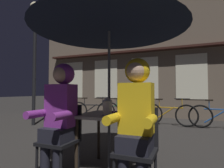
{
  "coord_description": "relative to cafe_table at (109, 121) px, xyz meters",
  "views": [
    {
      "loc": [
        0.95,
        -2.23,
        1.04
      ],
      "look_at": [
        0.0,
        0.1,
        1.15
      ],
      "focal_mm": 28.71,
      "sensor_mm": 36.0,
      "label": 1
    }
  ],
  "objects": [
    {
      "name": "cafe_table",
      "position": [
        0.0,
        0.0,
        0.0
      ],
      "size": [
        0.72,
        0.72,
        0.74
      ],
      "color": "#B2AD9E",
      "rests_on": "ground_plane"
    },
    {
      "name": "patio_umbrella",
      "position": [
        0.0,
        0.0,
        1.42
      ],
      "size": [
        2.1,
        2.1,
        2.31
      ],
      "color": "#4C4C51",
      "rests_on": "ground_plane"
    },
    {
      "name": "lantern",
      "position": [
        0.02,
        -0.11,
        0.22
      ],
      "size": [
        0.11,
        0.11,
        0.23
      ],
      "color": "white",
      "rests_on": "cafe_table"
    },
    {
      "name": "chair_left",
      "position": [
        -0.48,
        -0.37,
        -0.15
      ],
      "size": [
        0.4,
        0.4,
        0.87
      ],
      "color": "black",
      "rests_on": "ground_plane"
    },
    {
      "name": "chair_right",
      "position": [
        0.48,
        -0.37,
        -0.15
      ],
      "size": [
        0.4,
        0.4,
        0.87
      ],
      "color": "black",
      "rests_on": "ground_plane"
    },
    {
      "name": "person_left_hooded",
      "position": [
        -0.48,
        -0.43,
        0.21
      ],
      "size": [
        0.45,
        0.56,
        1.4
      ],
      "color": "black",
      "rests_on": "ground_plane"
    },
    {
      "name": "person_right_hooded",
      "position": [
        0.48,
        -0.43,
        0.21
      ],
      "size": [
        0.45,
        0.56,
        1.4
      ],
      "color": "black",
      "rests_on": "ground_plane"
    },
    {
      "name": "shopfront_building",
      "position": [
        -0.58,
        5.4,
        2.45
      ],
      "size": [
        10.0,
        0.93,
        6.2
      ],
      "color": "#6B5B4C",
      "rests_on": "ground_plane"
    },
    {
      "name": "street_lamp",
      "position": [
        -3.4,
        2.01,
        2.08
      ],
      "size": [
        0.32,
        0.32,
        3.88
      ],
      "color": "black",
      "rests_on": "ground_plane"
    },
    {
      "name": "bicycle_nearest",
      "position": [
        -2.21,
        3.58,
        -0.29
      ],
      "size": [
        1.64,
        0.45,
        0.84
      ],
      "color": "black",
      "rests_on": "ground_plane"
    },
    {
      "name": "bicycle_second",
      "position": [
        -0.93,
        3.45,
        -0.29
      ],
      "size": [
        1.65,
        0.41,
        0.84
      ],
      "color": "black",
      "rests_on": "ground_plane"
    },
    {
      "name": "bicycle_third",
      "position": [
        0.48,
        3.52,
        -0.29
      ],
      "size": [
        1.68,
        0.22,
        0.84
      ],
      "color": "black",
      "rests_on": "ground_plane"
    },
    {
      "name": "bicycle_fourth",
      "position": [
        1.86,
        3.47,
        -0.29
      ],
      "size": [
        1.68,
        0.15,
        0.84
      ],
      "color": "black",
      "rests_on": "ground_plane"
    },
    {
      "name": "book",
      "position": [
        0.06,
        0.1,
        0.11
      ],
      "size": [
        0.23,
        0.18,
        0.02
      ],
      "primitive_type": "cube",
      "rotation": [
        0.0,
        0.0,
        0.25
      ],
      "color": "#661E7A",
      "rests_on": "cafe_table"
    }
  ]
}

